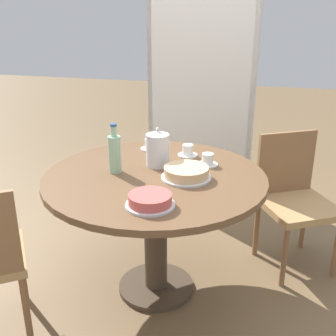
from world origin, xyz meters
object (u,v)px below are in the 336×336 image
(chair_b, at_px, (294,197))
(cake_second, at_px, (150,201))
(coffee_pot, at_px, (158,149))
(cake_main, at_px, (186,173))
(cup_b, at_px, (208,160))
(cup_a, at_px, (150,145))
(bookshelf, at_px, (203,102))
(cup_c, at_px, (188,151))
(water_bottle, at_px, (115,153))

(chair_b, distance_m, cake_second, 1.16)
(cake_second, bearing_deg, coffee_pot, 101.66)
(cake_main, distance_m, cup_b, 0.23)
(coffee_pot, distance_m, cup_a, 0.30)
(bookshelf, bearing_deg, chair_b, 129.75)
(cup_a, bearing_deg, cake_second, -73.46)
(cup_a, xyz_separation_m, cup_c, (0.26, -0.06, 0.00))
(cup_c, bearing_deg, cup_a, 167.25)
(chair_b, bearing_deg, cup_c, 164.16)
(chair_b, height_order, water_bottle, water_bottle)
(bookshelf, bearing_deg, cake_main, 96.44)
(coffee_pot, relative_size, cake_main, 0.84)
(water_bottle, height_order, cup_c, water_bottle)
(chair_b, bearing_deg, cup_a, 156.77)
(bookshelf, relative_size, cup_b, 14.58)
(cake_main, xyz_separation_m, cup_c, (-0.06, 0.35, -0.00))
(cake_second, relative_size, cup_a, 1.91)
(water_bottle, relative_size, cake_second, 1.19)
(cup_a, relative_size, cup_c, 1.00)
(chair_b, height_order, cup_a, chair_b)
(chair_b, relative_size, coffee_pot, 3.78)
(cake_main, distance_m, cup_a, 0.52)
(water_bottle, relative_size, cup_b, 2.27)
(chair_b, height_order, cake_main, chair_b)
(cake_main, relative_size, cup_b, 2.22)
(bookshelf, bearing_deg, water_bottle, 80.69)
(coffee_pot, xyz_separation_m, cake_second, (0.11, -0.51, -0.07))
(coffee_pot, distance_m, cup_c, 0.25)
(cake_main, bearing_deg, bookshelf, 96.44)
(chair_b, distance_m, cup_b, 0.67)
(cup_a, relative_size, cup_b, 1.00)
(cup_c, bearing_deg, cake_main, -79.60)
(bookshelf, height_order, cake_second, bookshelf)
(chair_b, height_order, coffee_pot, coffee_pot)
(chair_b, distance_m, cup_a, 0.97)
(bookshelf, relative_size, cake_main, 6.56)
(coffee_pot, xyz_separation_m, water_bottle, (-0.20, -0.15, 0.01))
(cake_second, bearing_deg, bookshelf, 92.22)
(cake_second, bearing_deg, water_bottle, 130.44)
(chair_b, height_order, cake_second, chair_b)
(chair_b, xyz_separation_m, cup_b, (-0.52, -0.30, 0.31))
(coffee_pot, relative_size, cake_second, 0.98)
(water_bottle, bearing_deg, coffee_pot, 37.45)
(chair_b, distance_m, coffee_pot, 0.95)
(chair_b, bearing_deg, cake_second, -157.85)
(coffee_pot, relative_size, cup_c, 1.87)
(water_bottle, bearing_deg, cup_c, 47.26)
(cake_main, distance_m, cake_second, 0.37)
(chair_b, height_order, bookshelf, bookshelf)
(coffee_pot, bearing_deg, cup_a, 115.25)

